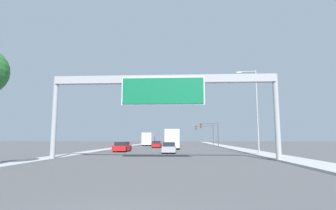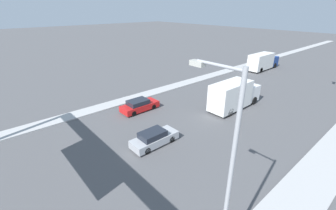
{
  "view_description": "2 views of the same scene",
  "coord_description": "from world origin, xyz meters",
  "px_view_note": "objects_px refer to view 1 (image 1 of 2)",
  "views": [
    {
      "loc": [
        1.71,
        -5.22,
        1.96
      ],
      "look_at": [
        0.0,
        26.1,
        5.91
      ],
      "focal_mm": 28.0,
      "sensor_mm": 36.0,
      "label": 1
    },
    {
      "loc": [
        13.88,
        19.04,
        11.53
      ],
      "look_at": [
        -1.28,
        32.27,
        2.72
      ],
      "focal_mm": 24.0,
      "sensor_mm": 36.0,
      "label": 2
    }
  ],
  "objects_px": {
    "car_mid_left": "(157,144)",
    "traffic_light_mid_block": "(207,131)",
    "truck_box_secondary": "(148,139)",
    "street_lamp_right": "(255,105)",
    "truck_box_primary": "(173,139)",
    "sign_gantry": "(163,90)",
    "car_near_right": "(169,148)",
    "car_far_center": "(122,147)",
    "traffic_light_near_intersection": "(212,130)"
  },
  "relations": [
    {
      "from": "traffic_light_near_intersection",
      "to": "traffic_light_mid_block",
      "type": "bearing_deg",
      "value": 91.66
    },
    {
      "from": "car_near_right",
      "to": "street_lamp_right",
      "type": "distance_m",
      "value": 12.03
    },
    {
      "from": "car_mid_left",
      "to": "truck_box_primary",
      "type": "height_order",
      "value": "truck_box_primary"
    },
    {
      "from": "sign_gantry",
      "to": "truck_box_secondary",
      "type": "bearing_deg",
      "value": 98.99
    },
    {
      "from": "sign_gantry",
      "to": "car_near_right",
      "type": "height_order",
      "value": "sign_gantry"
    },
    {
      "from": "car_mid_left",
      "to": "traffic_light_near_intersection",
      "type": "height_order",
      "value": "traffic_light_near_intersection"
    },
    {
      "from": "car_mid_left",
      "to": "traffic_light_mid_block",
      "type": "height_order",
      "value": "traffic_light_mid_block"
    },
    {
      "from": "car_mid_left",
      "to": "traffic_light_mid_block",
      "type": "xyz_separation_m",
      "value": [
        11.96,
        19.64,
        3.22
      ]
    },
    {
      "from": "car_near_right",
      "to": "traffic_light_mid_block",
      "type": "height_order",
      "value": "traffic_light_mid_block"
    },
    {
      "from": "traffic_light_near_intersection",
      "to": "traffic_light_mid_block",
      "type": "xyz_separation_m",
      "value": [
        -0.29,
        10.0,
        -0.01
      ]
    },
    {
      "from": "traffic_light_near_intersection",
      "to": "street_lamp_right",
      "type": "xyz_separation_m",
      "value": [
        1.35,
        -32.7,
        1.82
      ]
    },
    {
      "from": "sign_gantry",
      "to": "car_mid_left",
      "type": "distance_m",
      "value": 31.15
    },
    {
      "from": "sign_gantry",
      "to": "truck_box_primary",
      "type": "relative_size",
      "value": 2.58
    },
    {
      "from": "car_far_center",
      "to": "street_lamp_right",
      "type": "height_order",
      "value": "street_lamp_right"
    },
    {
      "from": "sign_gantry",
      "to": "car_near_right",
      "type": "distance_m",
      "value": 12.85
    },
    {
      "from": "truck_box_primary",
      "to": "traffic_light_mid_block",
      "type": "relative_size",
      "value": 1.41
    },
    {
      "from": "car_mid_left",
      "to": "traffic_light_mid_block",
      "type": "relative_size",
      "value": 0.77
    },
    {
      "from": "sign_gantry",
      "to": "traffic_light_near_intersection",
      "type": "height_order",
      "value": "sign_gantry"
    },
    {
      "from": "car_mid_left",
      "to": "traffic_light_near_intersection",
      "type": "bearing_deg",
      "value": 38.21
    },
    {
      "from": "sign_gantry",
      "to": "car_far_center",
      "type": "xyz_separation_m",
      "value": [
        -7.0,
        14.77,
        -5.58
      ]
    },
    {
      "from": "sign_gantry",
      "to": "traffic_light_mid_block",
      "type": "distance_m",
      "value": 50.85
    },
    {
      "from": "car_far_center",
      "to": "street_lamp_right",
      "type": "xyz_separation_m",
      "value": [
        17.1,
        -7.38,
        5.03
      ]
    },
    {
      "from": "sign_gantry",
      "to": "car_mid_left",
      "type": "relative_size",
      "value": 4.73
    },
    {
      "from": "sign_gantry",
      "to": "truck_box_secondary",
      "type": "relative_size",
      "value": 2.39
    },
    {
      "from": "truck_box_secondary",
      "to": "street_lamp_right",
      "type": "xyz_separation_m",
      "value": [
        17.1,
        -36.84,
        4.05
      ]
    },
    {
      "from": "sign_gantry",
      "to": "traffic_light_mid_block",
      "type": "height_order",
      "value": "sign_gantry"
    },
    {
      "from": "car_near_right",
      "to": "car_far_center",
      "type": "relative_size",
      "value": 0.97
    },
    {
      "from": "street_lamp_right",
      "to": "car_far_center",
      "type": "bearing_deg",
      "value": 156.66
    },
    {
      "from": "car_near_right",
      "to": "truck_box_primary",
      "type": "height_order",
      "value": "truck_box_primary"
    },
    {
      "from": "traffic_light_mid_block",
      "to": "traffic_light_near_intersection",
      "type": "bearing_deg",
      "value": -88.34
    },
    {
      "from": "car_far_center",
      "to": "traffic_light_near_intersection",
      "type": "xyz_separation_m",
      "value": [
        15.75,
        25.32,
        3.21
      ]
    },
    {
      "from": "car_far_center",
      "to": "traffic_light_mid_block",
      "type": "relative_size",
      "value": 0.83
    },
    {
      "from": "truck_box_primary",
      "to": "traffic_light_near_intersection",
      "type": "bearing_deg",
      "value": 61.64
    },
    {
      "from": "sign_gantry",
      "to": "car_near_right",
      "type": "bearing_deg",
      "value": 90.0
    },
    {
      "from": "car_far_center",
      "to": "truck_box_primary",
      "type": "xyz_separation_m",
      "value": [
        7.0,
        9.11,
        1.07
      ]
    },
    {
      "from": "traffic_light_mid_block",
      "to": "car_mid_left",
      "type": "bearing_deg",
      "value": -121.34
    },
    {
      "from": "truck_box_primary",
      "to": "traffic_light_near_intersection",
      "type": "height_order",
      "value": "traffic_light_near_intersection"
    },
    {
      "from": "car_near_right",
      "to": "traffic_light_mid_block",
      "type": "relative_size",
      "value": 0.8
    },
    {
      "from": "sign_gantry",
      "to": "car_far_center",
      "type": "height_order",
      "value": "sign_gantry"
    },
    {
      "from": "truck_box_secondary",
      "to": "street_lamp_right",
      "type": "relative_size",
      "value": 0.86
    },
    {
      "from": "traffic_light_near_intersection",
      "to": "street_lamp_right",
      "type": "relative_size",
      "value": 0.58
    },
    {
      "from": "sign_gantry",
      "to": "car_near_right",
      "type": "xyz_separation_m",
      "value": [
        0.0,
        11.57,
        -5.58
      ]
    },
    {
      "from": "truck_box_secondary",
      "to": "truck_box_primary",
      "type": "bearing_deg",
      "value": -71.02
    },
    {
      "from": "car_mid_left",
      "to": "street_lamp_right",
      "type": "distance_m",
      "value": 27.24
    },
    {
      "from": "traffic_light_near_intersection",
      "to": "traffic_light_mid_block",
      "type": "height_order",
      "value": "traffic_light_near_intersection"
    },
    {
      "from": "car_near_right",
      "to": "car_far_center",
      "type": "height_order",
      "value": "car_near_right"
    },
    {
      "from": "truck_box_primary",
      "to": "truck_box_secondary",
      "type": "relative_size",
      "value": 0.92
    },
    {
      "from": "car_mid_left",
      "to": "car_far_center",
      "type": "distance_m",
      "value": 16.06
    },
    {
      "from": "traffic_light_near_intersection",
      "to": "car_mid_left",
      "type": "bearing_deg",
      "value": -141.79
    },
    {
      "from": "traffic_light_mid_block",
      "to": "street_lamp_right",
      "type": "height_order",
      "value": "street_lamp_right"
    }
  ]
}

